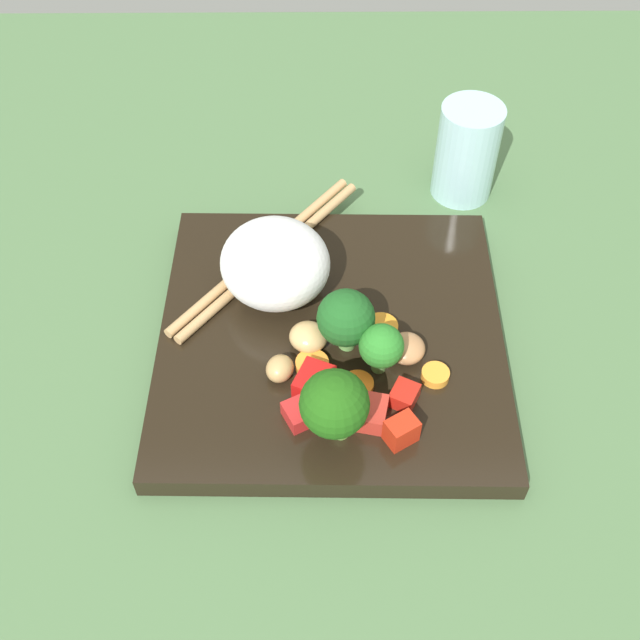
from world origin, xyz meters
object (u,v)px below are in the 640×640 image
Objects in this scene: carrot_slice_3 at (381,331)px; rice_mound at (275,263)px; broccoli_floret_2 at (346,319)px; drinking_glass at (467,152)px; chopstick_pair at (268,255)px; square_plate at (331,338)px.

rice_mound is at bearing -28.60° from carrot_slice_3.
drinking_glass reaches higher than broccoli_floret_2.
rice_mound reaches higher than broccoli_floret_2.
rice_mound reaches higher than chopstick_pair.
rice_mound is 8.28cm from broccoli_floret_2.
carrot_slice_3 is at bearing 86.06° from chopstick_pair.
square_plate is at bearing -54.17° from broccoli_floret_2.
broccoli_floret_2 is 0.60× the size of drinking_glass.
broccoli_floret_2 is at bearing 20.88° from carrot_slice_3.
drinking_glass reaches higher than rice_mound.
square_plate is at bearing 136.34° from rice_mound.
chopstick_pair is (0.92, -4.08, -3.09)cm from rice_mound.
carrot_slice_3 reaches higher than square_plate.
rice_mound is 10.51cm from carrot_slice_3.
square_plate is 24.29cm from drinking_glass.
carrot_slice_3 is at bearing 174.98° from square_plate.
square_plate is 3.09× the size of rice_mound.
chopstick_pair is at bearing 30.74° from drinking_glass.
square_plate is at bearing -5.02° from carrot_slice_3.
broccoli_floret_2 is at bearing 133.96° from rice_mound.
broccoli_floret_2 is 4.47cm from carrot_slice_3.
broccoli_floret_2 is 0.29× the size of chopstick_pair.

